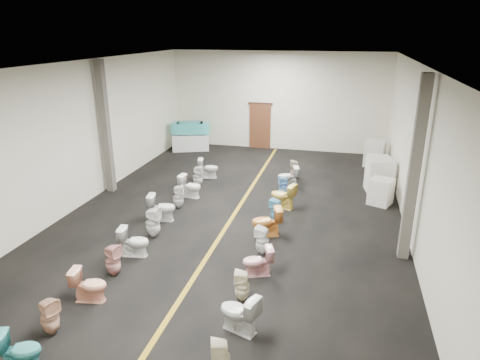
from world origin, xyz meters
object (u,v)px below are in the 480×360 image
(toilet_right_10, at_px, (295,169))
(toilet_right_9, at_px, (288,177))
(display_table, at_px, (191,142))
(toilet_left_1, at_px, (50,316))
(toilet_left_5, at_px, (153,222))
(toilet_right_3, at_px, (258,262))
(appliance_crate_d, at_px, (375,153))
(toilet_right_4, at_px, (262,240))
(toilet_left_9, at_px, (198,176))
(toilet_right_5, at_px, (267,222))
(toilet_left_3, at_px, (113,260))
(bathtub, at_px, (190,128))
(appliance_crate_c, at_px, (377,168))
(appliance_crate_a, at_px, (381,192))
(toilet_left_6, at_px, (162,208))
(toilet_right_1, at_px, (239,313))
(toilet_left_4, at_px, (134,242))
(toilet_right_7, at_px, (283,196))
(toilet_left_2, at_px, (89,285))
(toilet_left_8, at_px, (190,186))
(toilet_right_0, at_px, (221,358))
(toilet_left_7, at_px, (178,197))
(toilet_left_10, at_px, (208,168))
(toilet_right_6, at_px, (276,210))
(appliance_crate_b, at_px, (379,175))
(toilet_right_2, at_px, (242,286))
(toilet_left_0, at_px, (20,350))

(toilet_right_10, bearing_deg, toilet_right_9, -14.89)
(display_table, distance_m, toilet_left_1, 13.06)
(toilet_left_5, distance_m, toilet_right_3, 3.40)
(appliance_crate_d, relative_size, toilet_right_4, 1.45)
(toilet_left_9, xyz_separation_m, toilet_right_5, (3.14, -3.30, 0.03))
(appliance_crate_d, height_order, toilet_right_5, appliance_crate_d)
(toilet_left_3, xyz_separation_m, toilet_right_5, (3.07, 2.81, 0.03))
(bathtub, bearing_deg, appliance_crate_c, -30.41)
(toilet_left_9, bearing_deg, appliance_crate_a, -96.51)
(bathtub, relative_size, appliance_crate_c, 2.05)
(display_table, xyz_separation_m, toilet_left_6, (1.94, -7.73, 0.03))
(toilet_left_6, xyz_separation_m, toilet_right_1, (3.42, -4.28, -0.01))
(display_table, xyz_separation_m, toilet_right_9, (5.17, -3.92, 0.00))
(toilet_left_4, distance_m, toilet_right_9, 6.66)
(appliance_crate_d, height_order, toilet_right_1, appliance_crate_d)
(toilet_left_6, xyz_separation_m, toilet_right_7, (3.34, 1.80, 0.01))
(appliance_crate_d, height_order, toilet_left_4, appliance_crate_d)
(toilet_left_2, xyz_separation_m, toilet_left_8, (-0.00, 6.07, 0.02))
(toilet_left_1, xyz_separation_m, toilet_right_7, (3.30, 6.98, 0.04))
(toilet_right_5, bearing_deg, appliance_crate_d, 137.33)
(toilet_right_0, distance_m, toilet_right_7, 7.20)
(toilet_left_6, bearing_deg, toilet_left_7, -16.34)
(toilet_left_7, distance_m, toilet_left_9, 2.04)
(appliance_crate_c, relative_size, toilet_right_10, 1.25)
(appliance_crate_c, relative_size, toilet_right_9, 1.17)
(toilet_right_1, bearing_deg, toilet_left_10, -139.01)
(toilet_right_7, bearing_deg, appliance_crate_a, 126.84)
(appliance_crate_a, xyz_separation_m, toilet_right_0, (-2.97, -8.29, -0.08))
(toilet_left_8, distance_m, toilet_right_4, 4.50)
(toilet_right_0, distance_m, toilet_right_6, 6.12)
(appliance_crate_a, height_order, appliance_crate_d, appliance_crate_d)
(appliance_crate_c, bearing_deg, toilet_right_10, -167.14)
(toilet_right_3, distance_m, toilet_right_10, 7.08)
(bathtub, distance_m, toilet_right_4, 10.42)
(toilet_right_0, bearing_deg, toilet_left_9, -177.50)
(appliance_crate_b, distance_m, toilet_left_8, 6.56)
(bathtub, xyz_separation_m, toilet_right_2, (5.19, -11.04, -0.72))
(appliance_crate_a, distance_m, toilet_left_7, 6.54)
(toilet_right_2, xyz_separation_m, toilet_right_9, (-0.02, 7.11, 0.03))
(toilet_left_7, xyz_separation_m, toilet_right_0, (3.28, -6.41, -0.03))
(toilet_left_2, xyz_separation_m, toilet_right_2, (3.08, 0.78, -0.02))
(toilet_left_2, xyz_separation_m, toilet_right_4, (3.11, 2.82, 0.00))
(toilet_left_0, bearing_deg, toilet_right_1, -79.79)
(appliance_crate_b, xyz_separation_m, toilet_left_6, (-6.37, -4.10, -0.17))
(toilet_right_10, bearing_deg, toilet_right_2, -8.99)
(toilet_left_0, relative_size, toilet_left_6, 0.88)
(toilet_left_8, height_order, toilet_right_4, toilet_left_8)
(toilet_left_2, relative_size, toilet_left_3, 0.96)
(toilet_right_4, height_order, toilet_right_6, toilet_right_4)
(toilet_left_2, relative_size, toilet_right_6, 1.03)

